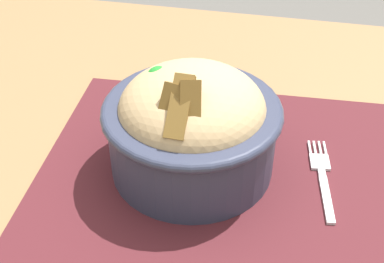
{
  "coord_description": "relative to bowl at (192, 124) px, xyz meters",
  "views": [
    {
      "loc": [
        0.06,
        -0.45,
        1.17
      ],
      "look_at": [
        -0.04,
        -0.01,
        0.82
      ],
      "focal_mm": 48.95,
      "sensor_mm": 36.0,
      "label": 1
    }
  ],
  "objects": [
    {
      "name": "fork",
      "position": [
        0.15,
        0.01,
        -0.06
      ],
      "size": [
        0.03,
        0.13,
        0.0
      ],
      "color": "silver",
      "rests_on": "placemat"
    },
    {
      "name": "table",
      "position": [
        0.04,
        0.01,
        -0.15
      ],
      "size": [
        1.09,
        0.82,
        0.76
      ],
      "color": "olive",
      "rests_on": "ground_plane"
    },
    {
      "name": "placemat",
      "position": [
        0.05,
        -0.01,
        -0.06
      ],
      "size": [
        0.45,
        0.38,
        0.0
      ],
      "primitive_type": "cube",
      "rotation": [
        0.0,
        0.0,
        0.05
      ],
      "color": "#47191E",
      "rests_on": "table"
    },
    {
      "name": "bowl",
      "position": [
        0.0,
        0.0,
        0.0
      ],
      "size": [
        0.2,
        0.2,
        0.14
      ],
      "color": "#2D3347",
      "rests_on": "placemat"
    }
  ]
}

